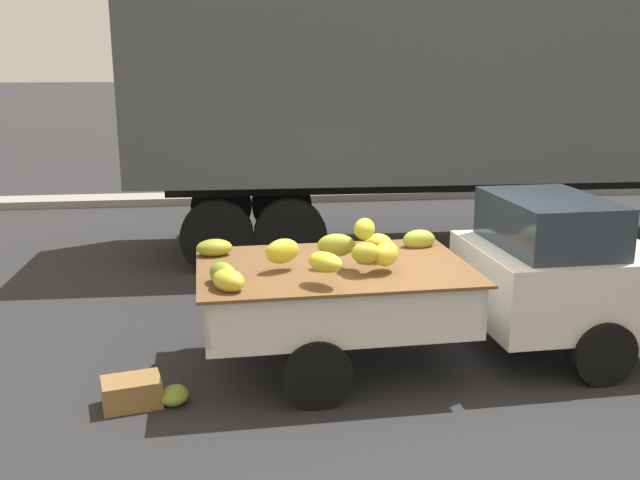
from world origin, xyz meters
TOP-DOWN VIEW (x-y plane):
  - ground at (0.00, 0.00)m, footprint 220.00×220.00m
  - curb_strip at (0.00, 9.07)m, footprint 80.00×0.80m
  - pickup_truck at (1.17, 0.07)m, footprint 4.80×1.99m
  - semi_trailer at (2.74, 4.66)m, footprint 12.04×2.79m
  - fallen_banana_bunch_near_tailgate at (-2.23, -0.63)m, footprint 0.33×0.36m
  - produce_crate at (-2.61, -0.61)m, footprint 0.59×0.47m

SIDE VIEW (x-z plane):
  - ground at x=0.00m, z-range 0.00..0.00m
  - curb_strip at x=0.00m, z-range 0.00..0.16m
  - fallen_banana_bunch_near_tailgate at x=-2.23m, z-range 0.00..0.17m
  - produce_crate at x=-2.61m, z-range 0.00..0.26m
  - pickup_truck at x=1.17m, z-range 0.03..1.73m
  - semi_trailer at x=2.74m, z-range 0.57..4.52m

